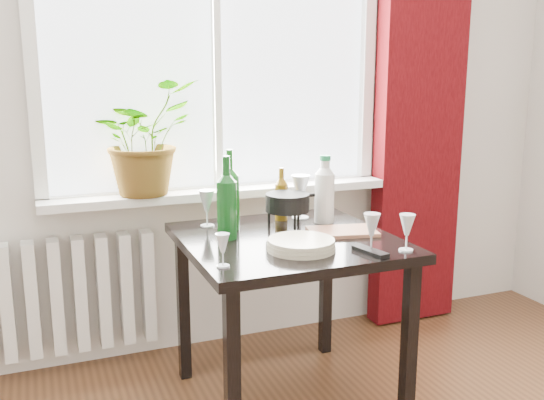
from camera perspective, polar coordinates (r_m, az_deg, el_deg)
name	(u,v)px	position (r m, az deg, el deg)	size (l,w,h in m)	color
window	(215,31)	(3.01, -5.41, 15.60)	(1.72, 0.08, 1.62)	white
windowsill	(222,192)	(3.00, -4.74, 0.75)	(1.72, 0.20, 0.04)	white
curtain	(421,93)	(3.41, 13.83, 9.79)	(0.50, 0.12, 2.56)	#370507
radiator	(69,295)	(3.03, -18.60, -8.50)	(0.80, 0.10, 0.55)	silver
table	(288,258)	(2.53, 1.49, -5.52)	(0.85, 0.85, 0.74)	black
potted_plant	(143,138)	(2.87, -12.01, 5.76)	(0.48, 0.41, 0.53)	#32711E
wine_bottle_left	(227,197)	(2.45, -4.29, 0.30)	(0.08, 0.08, 0.35)	#0B3D11
wine_bottle_right	(230,189)	(2.60, -3.99, 1.03)	(0.08, 0.08, 0.35)	#0E4910
bottle_amber	(281,194)	(2.76, 0.89, 0.59)	(0.06, 0.06, 0.25)	brown
cleaning_bottle	(325,188)	(2.72, 4.97, 1.11)	(0.09, 0.09, 0.31)	silver
wineglass_front_right	(372,232)	(2.32, 9.35, -3.03)	(0.06, 0.06, 0.15)	silver
wineglass_far_right	(407,232)	(2.36, 12.57, -2.97)	(0.06, 0.06, 0.15)	silver
wineglass_back_center	(300,196)	(2.80, 2.69, 0.37)	(0.09, 0.09, 0.21)	silver
wineglass_back_left	(207,208)	(2.67, -6.15, -0.75)	(0.07, 0.07, 0.17)	silver
wineglass_front_left	(223,250)	(2.12, -4.66, -4.73)	(0.05, 0.05, 0.12)	silver
plate_stack	(301,245)	(2.33, 2.76, -4.21)	(0.27, 0.27, 0.04)	beige
fondue_pot	(287,210)	(2.65, 1.46, -0.99)	(0.22, 0.19, 0.15)	black
tv_remote	(370,252)	(2.31, 9.23, -4.81)	(0.05, 0.16, 0.02)	black
cutting_board	(342,231)	(2.58, 6.62, -2.95)	(0.28, 0.18, 0.02)	#A06548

